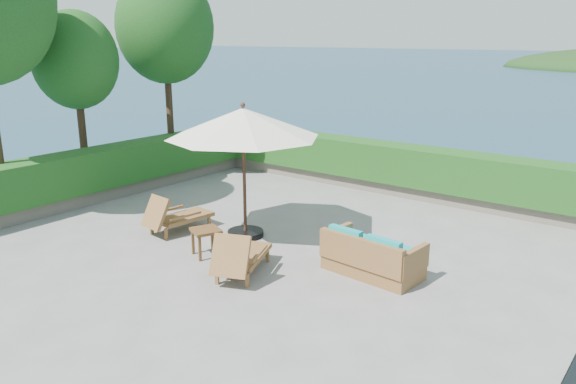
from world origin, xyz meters
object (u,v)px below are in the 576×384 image
Objects in this scene: lounge_right at (240,256)px; side_table at (206,234)px; patio_umbrella at (243,124)px; wicker_loveseat at (371,257)px; lounge_left at (175,216)px.

lounge_right is 2.50× the size of side_table.
patio_umbrella is 1.95× the size of wicker_loveseat.
wicker_loveseat is (3.01, 1.16, -0.12)m from side_table.
lounge_left is 2.85m from lounge_right.
patio_umbrella reaches higher than lounge_left.
patio_umbrella is 3.79m from wicker_loveseat.
side_table is 0.38× the size of wicker_loveseat.
patio_umbrella reaches higher than wicker_loveseat.
lounge_left reaches higher than side_table.
lounge_right is at bearing -11.46° from lounge_left.
lounge_right is 0.94× the size of wicker_loveseat.
side_table is at bearing -13.96° from lounge_left.
lounge_left reaches higher than wicker_loveseat.
wicker_loveseat reaches higher than side_table.
lounge_right is at bearing -14.36° from side_table.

